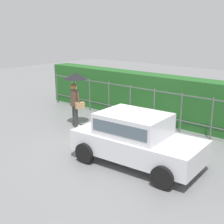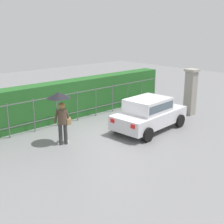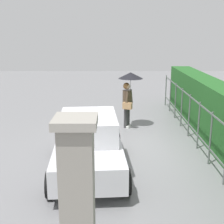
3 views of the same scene
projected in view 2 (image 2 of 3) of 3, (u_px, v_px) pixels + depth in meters
name	position (u px, v px, depth m)	size (l,w,h in m)	color
ground_plane	(115.00, 133.00, 12.99)	(40.00, 40.00, 0.00)	slate
car	(149.00, 113.00, 13.24)	(3.83, 2.07, 1.48)	silver
pedestrian	(61.00, 107.00, 11.42)	(0.92, 0.92, 2.11)	#333333
gate_pillar	(191.00, 92.00, 15.44)	(0.60, 0.60, 2.42)	gray
fence_section	(77.00, 104.00, 14.54)	(11.83, 0.05, 1.50)	#59605B
hedge_row	(68.00, 99.00, 15.04)	(12.78, 0.90, 1.90)	#235B23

